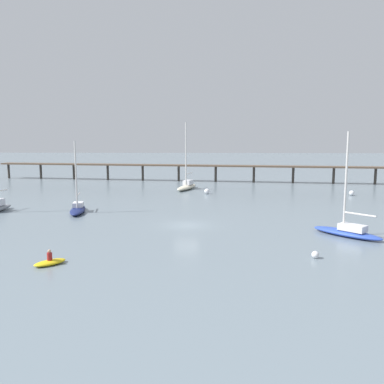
# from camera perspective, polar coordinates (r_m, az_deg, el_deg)

# --- Properties ---
(ground_plane) EXTENTS (400.00, 400.00, 0.00)m
(ground_plane) POSITION_cam_1_polar(r_m,az_deg,el_deg) (41.27, -0.80, -4.85)
(ground_plane) COLOR slate
(pier) EXTENTS (88.15, 13.19, 8.38)m
(pier) POSITION_cam_1_polar(r_m,az_deg,el_deg) (81.65, 13.52, 4.35)
(pier) COLOR brown
(pier) RESTS_ON ground_plane
(sailboat_blue) EXTENTS (5.92, 6.04, 9.66)m
(sailboat_blue) POSITION_cam_1_polar(r_m,az_deg,el_deg) (39.31, 21.69, -5.14)
(sailboat_blue) COLOR #2D4CB7
(sailboat_blue) RESTS_ON ground_plane
(sailboat_cream) EXTENTS (4.18, 8.20, 11.74)m
(sailboat_cream) POSITION_cam_1_polar(r_m,az_deg,el_deg) (69.72, -0.74, 0.99)
(sailboat_cream) COLOR beige
(sailboat_cream) RESTS_ON ground_plane
(sailboat_navy) EXTENTS (2.93, 6.68, 8.75)m
(sailboat_navy) POSITION_cam_1_polar(r_m,az_deg,el_deg) (50.09, -16.26, -2.23)
(sailboat_navy) COLOR navy
(sailboat_navy) RESTS_ON ground_plane
(dinghy_yellow) EXTENTS (2.39, 2.35, 1.14)m
(dinghy_yellow) POSITION_cam_1_polar(r_m,az_deg,el_deg) (30.49, -19.95, -9.51)
(dinghy_yellow) COLOR yellow
(dinghy_yellow) RESTS_ON ground_plane
(mooring_buoy_mid) EXTENTS (0.56, 0.56, 0.56)m
(mooring_buoy_mid) POSITION_cam_1_polar(r_m,az_deg,el_deg) (31.59, 17.47, -8.68)
(mooring_buoy_mid) COLOR silver
(mooring_buoy_mid) RESTS_ON ground_plane
(mooring_buoy_far) EXTENTS (0.80, 0.80, 0.80)m
(mooring_buoy_far) POSITION_cam_1_polar(r_m,az_deg,el_deg) (67.26, 22.17, -0.14)
(mooring_buoy_far) COLOR silver
(mooring_buoy_far) RESTS_ON ground_plane
(mooring_buoy_near) EXTENTS (0.89, 0.89, 0.89)m
(mooring_buoy_near) POSITION_cam_1_polar(r_m,az_deg,el_deg) (63.97, 2.19, 0.10)
(mooring_buoy_near) COLOR silver
(mooring_buoy_near) RESTS_ON ground_plane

